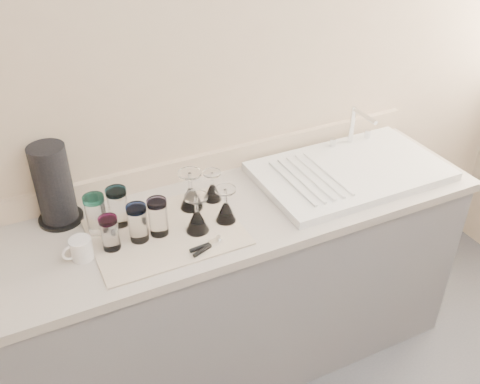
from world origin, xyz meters
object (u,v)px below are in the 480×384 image
tumbler_blue (138,223)px  goblet_back_left (191,196)px  tumbler_magenta (110,233)px  paper_towel_roll (54,186)px  goblet_back_right (212,190)px  tumbler_cyan (118,206)px  white_mug (81,249)px  sink_unit (350,170)px  tumbler_lavender (158,217)px  goblet_front_left (197,219)px  tumbler_teal (96,214)px  can_opener (207,246)px  goblet_front_right (226,210)px

tumbler_blue → goblet_back_left: size_ratio=0.90×
tumbler_magenta → paper_towel_roll: 0.31m
tumbler_magenta → goblet_back_right: (0.45, 0.13, -0.02)m
tumbler_cyan → white_mug: 0.22m
tumbler_magenta → goblet_back_left: size_ratio=0.82×
sink_unit → tumbler_magenta: size_ratio=6.16×
tumbler_magenta → white_mug: bearing=179.4°
tumbler_lavender → goblet_front_left: (0.13, -0.05, -0.02)m
goblet_back_right → goblet_front_left: bearing=-129.0°
goblet_back_left → goblet_back_right: bearing=7.9°
tumbler_cyan → goblet_back_left: (0.29, -0.02, -0.02)m
tumbler_teal → can_opener: size_ratio=1.21×
tumbler_lavender → goblet_back_right: bearing=23.8°
paper_towel_roll → tumbler_teal: bearing=-52.3°
can_opener → paper_towel_roll: 0.62m
white_mug → paper_towel_roll: size_ratio=0.36×
tumbler_magenta → can_opener: tumbler_magenta is taller
tumbler_blue → goblet_front_left: goblet_front_left is taller
tumbler_blue → goblet_front_left: 0.22m
tumbler_lavender → goblet_front_right: bearing=-7.6°
can_opener → goblet_front_left: bearing=84.4°
can_opener → goblet_back_left: bearing=80.0°
tumbler_blue → goblet_front_right: bearing=-5.4°
tumbler_cyan → paper_towel_roll: paper_towel_roll is taller
goblet_front_right → tumbler_teal: bearing=162.4°
tumbler_teal → goblet_back_right: 0.47m
tumbler_blue → goblet_back_left: (0.25, 0.11, -0.02)m
goblet_back_right → tumbler_cyan: bearing=179.3°
sink_unit → tumbler_cyan: bearing=175.6°
sink_unit → goblet_front_left: size_ratio=5.26×
tumbler_magenta → goblet_front_right: bearing=-3.3°
tumbler_teal → goblet_front_left: same height
tumbler_cyan → tumbler_lavender: size_ratio=1.06×
tumbler_magenta → tumbler_blue: tumbler_blue is taller
tumbler_magenta → tumbler_lavender: size_ratio=0.91×
goblet_back_right → white_mug: size_ratio=1.13×
goblet_back_left → tumbler_blue: bearing=-156.5°
tumbler_blue → white_mug: (-0.21, -0.00, -0.04)m
sink_unit → goblet_back_left: (-0.73, 0.06, 0.04)m
tumbler_blue → goblet_front_left: bearing=-11.7°
tumbler_lavender → can_opener: size_ratio=1.15×
goblet_front_left → goblet_front_right: 0.12m
tumbler_cyan → tumbler_blue: bearing=-72.8°
tumbler_cyan → tumbler_lavender: bearing=-46.6°
goblet_front_right → tumbler_cyan: bearing=157.2°
tumbler_blue → goblet_back_right: 0.37m
goblet_back_right → white_mug: goblet_back_right is taller
tumbler_blue → tumbler_lavender: (0.08, 0.00, 0.00)m
goblet_back_right → can_opener: (-0.14, -0.28, -0.04)m
tumbler_lavender → goblet_front_left: 0.14m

